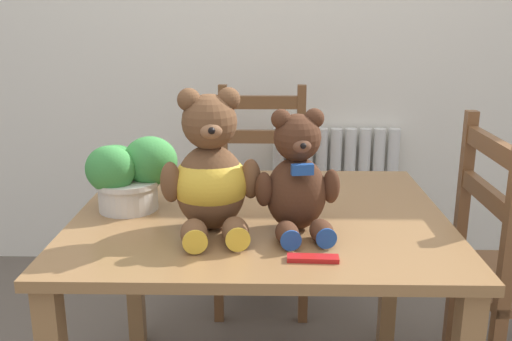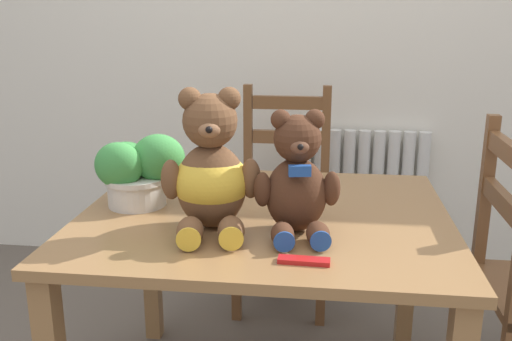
{
  "view_description": "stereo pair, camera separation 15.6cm",
  "coord_description": "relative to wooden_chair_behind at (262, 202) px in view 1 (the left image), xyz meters",
  "views": [
    {
      "loc": [
        0.02,
        -1.17,
        1.31
      ],
      "look_at": [
        -0.01,
        0.34,
        0.89
      ],
      "focal_mm": 40.0,
      "sensor_mm": 36.0,
      "label": 1
    },
    {
      "loc": [
        0.17,
        -1.16,
        1.31
      ],
      "look_at": [
        -0.01,
        0.34,
        0.89
      ],
      "focal_mm": 40.0,
      "sensor_mm": 36.0,
      "label": 2
    }
  ],
  "objects": [
    {
      "name": "chocolate_bar",
      "position": [
        0.14,
        -1.19,
        0.26
      ],
      "size": [
        0.13,
        0.04,
        0.01
      ],
      "primitive_type": "cube",
      "rotation": [
        0.0,
        0.0,
        -0.04
      ],
      "color": "red",
      "rests_on": "dining_table"
    },
    {
      "name": "dining_table",
      "position": [
        0.0,
        -0.85,
        0.15
      ],
      "size": [
        1.11,
        0.94,
        0.72
      ],
      "color": "olive",
      "rests_on": "ground_plane"
    },
    {
      "name": "radiator",
      "position": [
        0.38,
        0.35,
        -0.13
      ],
      "size": [
        0.66,
        0.1,
        0.74
      ],
      "color": "silver",
      "rests_on": "ground_plane"
    },
    {
      "name": "wooden_chair_behind",
      "position": [
        0.0,
        0.0,
        0.0
      ],
      "size": [
        0.41,
        0.43,
        0.99
      ],
      "rotation": [
        0.0,
        0.0,
        3.14
      ],
      "color": "brown",
      "rests_on": "ground_plane"
    },
    {
      "name": "potted_plant",
      "position": [
        -0.39,
        -0.82,
        0.37
      ],
      "size": [
        0.27,
        0.19,
        0.23
      ],
      "color": "beige",
      "rests_on": "dining_table"
    },
    {
      "name": "wall_back",
      "position": [
        0.0,
        0.42,
        0.83
      ],
      "size": [
        8.0,
        0.04,
        2.6
      ],
      "primitive_type": "cube",
      "color": "silver",
      "rests_on": "ground_plane"
    },
    {
      "name": "teddy_bear_left",
      "position": [
        -0.13,
        -0.99,
        0.41
      ],
      "size": [
        0.28,
        0.31,
        0.4
      ],
      "rotation": [
        0.0,
        0.0,
        3.31
      ],
      "color": "brown",
      "rests_on": "dining_table"
    },
    {
      "name": "teddy_bear_right",
      "position": [
        0.11,
        -0.99,
        0.4
      ],
      "size": [
        0.24,
        0.25,
        0.34
      ],
      "rotation": [
        0.0,
        0.0,
        3.31
      ],
      "color": "#472819",
      "rests_on": "dining_table"
    }
  ]
}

